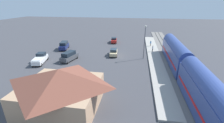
{
  "coord_description": "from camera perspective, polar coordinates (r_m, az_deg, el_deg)",
  "views": [
    {
      "loc": [
        -5.38,
        38.01,
        13.18
      ],
      "look_at": [
        -0.3,
        7.1,
        1.0
      ],
      "focal_mm": 24.72,
      "sensor_mm": 36.0,
      "label": 1
    }
  ],
  "objects": [
    {
      "name": "ground_plane",
      "position": [
        40.59,
        1.21,
        2.3
      ],
      "size": [
        200.0,
        200.0,
        0.0
      ],
      "primitive_type": "plane",
      "color": "#424247"
    },
    {
      "name": "railway_track",
      "position": [
        41.11,
        20.91,
        1.24
      ],
      "size": [
        4.8,
        70.0,
        0.3
      ],
      "color": "slate",
      "rests_on": "ground"
    },
    {
      "name": "platform",
      "position": [
        40.45,
        15.38,
        1.67
      ],
      "size": [
        3.2,
        46.0,
        0.3
      ],
      "color": "#A8A399",
      "rests_on": "ground"
    },
    {
      "name": "passenger_train",
      "position": [
        20.89,
        32.93,
        -12.2
      ],
      "size": [
        2.93,
        54.95,
        4.98
      ],
      "color": "#33478C",
      "rests_on": "railway_track"
    },
    {
      "name": "station_building",
      "position": [
        21.25,
        -18.5,
        -9.14
      ],
      "size": [
        10.37,
        9.25,
        5.42
      ],
      "color": "tan",
      "rests_on": "ground"
    },
    {
      "name": "pedestrian_on_platform",
      "position": [
        43.92,
        14.79,
        4.82
      ],
      "size": [
        0.36,
        0.36,
        1.71
      ],
      "color": "#333338",
      "rests_on": "platform"
    },
    {
      "name": "pedestrian_waiting_far",
      "position": [
        49.38,
        14.1,
        6.67
      ],
      "size": [
        0.36,
        0.36,
        1.71
      ],
      "color": "brown",
      "rests_on": "platform"
    },
    {
      "name": "pickup_white",
      "position": [
        38.88,
        -25.05,
        0.97
      ],
      "size": [
        3.13,
        5.7,
        2.14
      ],
      "color": "white",
      "rests_on": "ground"
    },
    {
      "name": "sedan_red",
      "position": [
        53.39,
        0.71,
        7.93
      ],
      "size": [
        2.37,
        4.69,
        1.74
      ],
      "color": "red",
      "rests_on": "ground"
    },
    {
      "name": "suv_navy",
      "position": [
        47.79,
        -17.34,
        5.7
      ],
      "size": [
        2.97,
        5.21,
        2.22
      ],
      "color": "navy",
      "rests_on": "ground"
    },
    {
      "name": "sedan_tan",
      "position": [
        40.3,
        0.6,
        3.48
      ],
      "size": [
        2.31,
        4.67,
        1.74
      ],
      "color": "#C6B284",
      "rests_on": "ground"
    },
    {
      "name": "suv_charcoal",
      "position": [
        37.91,
        -15.55,
        1.94
      ],
      "size": [
        2.95,
        5.2,
        2.22
      ],
      "color": "#47494F",
      "rests_on": "ground"
    },
    {
      "name": "light_pole_near_platform",
      "position": [
        37.56,
        12.01,
        8.32
      ],
      "size": [
        0.44,
        0.44,
        8.1
      ],
      "color": "#515156",
      "rests_on": "ground"
    }
  ]
}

